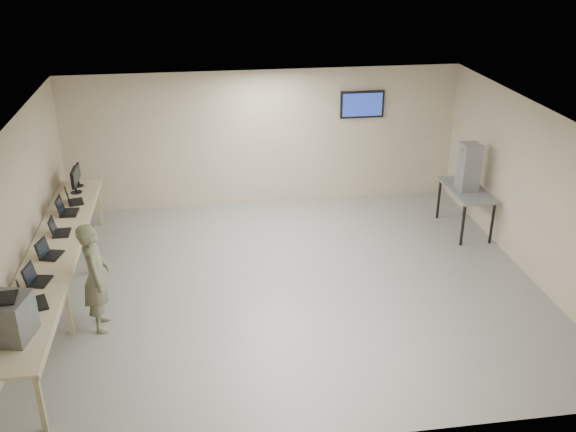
{
  "coord_description": "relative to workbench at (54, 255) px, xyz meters",
  "views": [
    {
      "loc": [
        -1.36,
        -8.96,
        5.35
      ],
      "look_at": [
        0.0,
        0.2,
        1.15
      ],
      "focal_mm": 40.0,
      "sensor_mm": 36.0,
      "label": 1
    }
  ],
  "objects": [
    {
      "name": "laptop_4",
      "position": [
        -0.05,
        1.4,
        0.15
      ],
      "size": [
        0.32,
        0.39,
        0.29
      ],
      "rotation": [
        0.0,
        0.0,
        -0.03
      ],
      "color": "black",
      "rests_on": "workbench"
    },
    {
      "name": "monitor_near",
      "position": [
        -0.01,
        2.34,
        0.35
      ],
      "size": [
        0.2,
        0.46,
        0.45
      ],
      "color": "black",
      "rests_on": "workbench"
    },
    {
      "name": "laptop_1",
      "position": [
        -0.07,
        -0.93,
        0.14
      ],
      "size": [
        0.34,
        0.39,
        0.27
      ],
      "rotation": [
        0.0,
        0.0,
        -0.2
      ],
      "color": "black",
      "rests_on": "workbench"
    },
    {
      "name": "soldier",
      "position": [
        0.7,
        -0.77,
        0.0
      ],
      "size": [
        0.47,
        0.65,
        1.66
      ],
      "primitive_type": "imported",
      "rotation": [
        0.0,
        0.0,
        1.69
      ],
      "color": "#656F52",
      "rests_on": "ground"
    },
    {
      "name": "laptop_5",
      "position": [
        -0.0,
        1.86,
        0.14
      ],
      "size": [
        0.35,
        0.39,
        0.27
      ],
      "rotation": [
        0.0,
        0.0,
        0.25
      ],
      "color": "black",
      "rests_on": "workbench"
    },
    {
      "name": "side_table",
      "position": [
        7.19,
        1.57,
        -0.05
      ],
      "size": [
        0.66,
        1.42,
        0.85
      ],
      "color": "slate",
      "rests_on": "ground"
    },
    {
      "name": "storage_bins",
      "position": [
        7.17,
        1.57,
        0.47
      ],
      "size": [
        0.34,
        0.37,
        0.89
      ],
      "color": "#9599A1",
      "rests_on": "side_table"
    },
    {
      "name": "equipment_box",
      "position": [
        -0.06,
        -2.23,
        0.34
      ],
      "size": [
        0.54,
        0.59,
        0.53
      ],
      "primitive_type": "cube",
      "rotation": [
        0.0,
        0.0,
        -0.21
      ],
      "color": "gray",
      "rests_on": "workbench"
    },
    {
      "name": "monitor_far",
      "position": [
        -0.01,
        2.67,
        0.32
      ],
      "size": [
        0.18,
        0.41,
        0.4
      ],
      "color": "black",
      "rests_on": "workbench"
    },
    {
      "name": "workbench",
      "position": [
        0.0,
        0.0,
        0.0
      ],
      "size": [
        0.76,
        6.0,
        0.9
      ],
      "color": "beige",
      "rests_on": "ground"
    },
    {
      "name": "laptop_3",
      "position": [
        -0.04,
        0.6,
        0.14
      ],
      "size": [
        0.29,
        0.35,
        0.27
      ],
      "rotation": [
        0.0,
        0.0,
        0.01
      ],
      "color": "black",
      "rests_on": "workbench"
    },
    {
      "name": "room",
      "position": [
        3.62,
        0.06,
        0.58
      ],
      "size": [
        8.01,
        7.01,
        2.81
      ],
      "color": "#A1A1A1",
      "rests_on": "ground"
    },
    {
      "name": "laptop_on_box",
      "position": [
        -0.11,
        -2.23,
        0.67
      ],
      "size": [
        0.29,
        0.34,
        0.25
      ],
      "rotation": [
        0.0,
        0.0,
        0.08
      ],
      "color": "black",
      "rests_on": "equipment_box"
    },
    {
      "name": "laptop_2",
      "position": [
        -0.04,
        -0.16,
        0.14
      ],
      "size": [
        0.36,
        0.4,
        0.27
      ],
      "rotation": [
        0.0,
        0.0,
        -0.26
      ],
      "color": "black",
      "rests_on": "workbench"
    },
    {
      "name": "laptop_0",
      "position": [
        -0.02,
        -1.52,
        0.15
      ],
      "size": [
        0.44,
        0.46,
        0.31
      ],
      "rotation": [
        0.0,
        0.0,
        0.34
      ],
      "color": "black",
      "rests_on": "workbench"
    }
  ]
}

